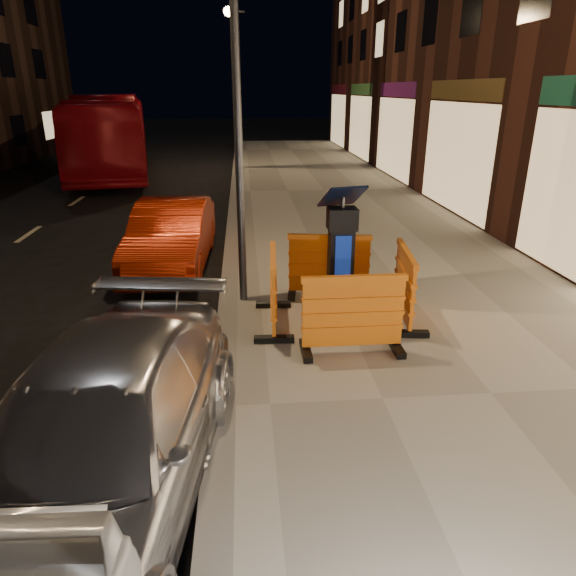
{
  "coord_description": "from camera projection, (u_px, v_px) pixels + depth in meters",
  "views": [
    {
      "loc": [
        0.31,
        -4.71,
        3.33
      ],
      "look_at": [
        0.8,
        1.0,
        1.1
      ],
      "focal_mm": 32.0,
      "sensor_mm": 36.0,
      "label": 1
    }
  ],
  "objects": [
    {
      "name": "ground_plane",
      "position": [
        222.0,
        418.0,
        5.56
      ],
      "size": [
        120.0,
        120.0,
        0.0
      ],
      "primitive_type": "plane",
      "color": "black",
      "rests_on": "ground"
    },
    {
      "name": "sidewalk",
      "position": [
        490.0,
        399.0,
        5.77
      ],
      "size": [
        6.0,
        60.0,
        0.15
      ],
      "primitive_type": "cube",
      "color": "#9B988D",
      "rests_on": "ground"
    },
    {
      "name": "kerb",
      "position": [
        222.0,
        412.0,
        5.53
      ],
      "size": [
        0.3,
        60.0,
        0.15
      ],
      "primitive_type": "cube",
      "color": "slate",
      "rests_on": "ground"
    },
    {
      "name": "parking_kiosk",
      "position": [
        341.0,
        260.0,
        7.2
      ],
      "size": [
        0.64,
        0.64,
        1.88
      ],
      "primitive_type": "cube",
      "rotation": [
        0.0,
        0.0,
        -0.09
      ],
      "color": "black",
      "rests_on": "sidewalk"
    },
    {
      "name": "barrier_front",
      "position": [
        353.0,
        315.0,
        6.47
      ],
      "size": [
        1.34,
        0.55,
        1.05
      ],
      "primitive_type": "cube",
      "rotation": [
        0.0,
        0.0,
        0.0
      ],
      "color": "orange",
      "rests_on": "sidewalk"
    },
    {
      "name": "barrier_back",
      "position": [
        329.0,
        266.0,
        8.23
      ],
      "size": [
        1.41,
        0.73,
        1.05
      ],
      "primitive_type": "cube",
      "rotation": [
        0.0,
        0.0,
        -0.14
      ],
      "color": "orange",
      "rests_on": "sidewalk"
    },
    {
      "name": "barrier_kerbside",
      "position": [
        273.0,
        290.0,
        7.27
      ],
      "size": [
        0.62,
        1.37,
        1.05
      ],
      "primitive_type": "cube",
      "rotation": [
        0.0,
        0.0,
        1.52
      ],
      "color": "orange",
      "rests_on": "sidewalk"
    },
    {
      "name": "barrier_bldgside",
      "position": [
        404.0,
        285.0,
        7.42
      ],
      "size": [
        0.71,
        1.4,
        1.05
      ],
      "primitive_type": "cube",
      "rotation": [
        0.0,
        0.0,
        1.45
      ],
      "color": "orange",
      "rests_on": "sidewalk"
    },
    {
      "name": "car_silver",
      "position": [
        107.0,
        499.0,
        4.46
      ],
      "size": [
        2.39,
        4.67,
        1.3
      ],
      "primitive_type": "imported",
      "rotation": [
        0.0,
        0.0,
        -0.13
      ],
      "color": "silver",
      "rests_on": "ground"
    },
    {
      "name": "car_red",
      "position": [
        174.0,
        266.0,
        10.31
      ],
      "size": [
        1.49,
        3.94,
        1.28
      ],
      "primitive_type": "imported",
      "rotation": [
        0.0,
        0.0,
        -0.04
      ],
      "color": "#9B1E08",
      "rests_on": "ground"
    },
    {
      "name": "bus_doubledecker",
      "position": [
        116.0,
        174.0,
        21.54
      ],
      "size": [
        4.5,
        11.49,
        3.12
      ],
      "primitive_type": "imported",
      "rotation": [
        0.0,
        0.0,
        0.17
      ],
      "color": "maroon",
      "rests_on": "ground"
    },
    {
      "name": "street_lamp_mid",
      "position": [
        237.0,
        103.0,
        7.22
      ],
      "size": [
        0.12,
        0.12,
        6.0
      ],
      "primitive_type": "cylinder",
      "color": "#3F3F44",
      "rests_on": "sidewalk"
    },
    {
      "name": "street_lamp_far",
      "position": [
        240.0,
        93.0,
        21.15
      ],
      "size": [
        0.12,
        0.12,
        6.0
      ],
      "primitive_type": "cylinder",
      "color": "#3F3F44",
      "rests_on": "sidewalk"
    }
  ]
}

